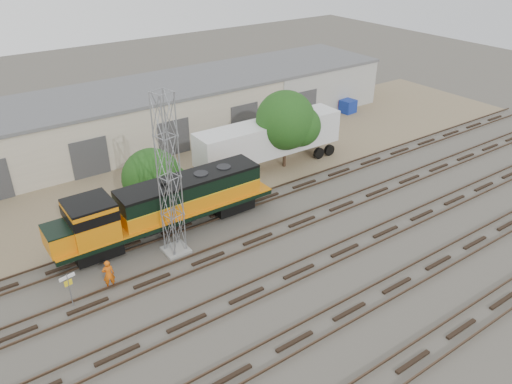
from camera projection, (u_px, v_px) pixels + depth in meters
ground at (271, 250)px, 33.73m from camera, size 140.00×140.00×0.00m
dirt_strip at (170, 170)px, 44.51m from camera, size 80.00×16.00×0.02m
tracks at (299, 271)px, 31.54m from camera, size 80.00×20.40×0.28m
warehouse at (132, 117)px, 49.00m from camera, size 58.40×10.40×5.30m
locomotive at (163, 206)px, 34.49m from camera, size 16.23×2.85×3.90m
signal_tower at (169, 180)px, 31.08m from camera, size 1.63×1.63×11.05m
sign_post at (69, 285)px, 28.07m from camera, size 0.92×0.20×2.25m
worker at (109, 274)px, 29.85m from camera, size 0.78×0.58×1.95m
semi_trailer at (273, 138)px, 44.14m from camera, size 14.04×3.03×4.31m
dumpster_blue at (348, 106)px, 57.72m from camera, size 1.76×1.68×1.50m
dumpster_red at (342, 104)px, 58.62m from camera, size 1.86×1.80×1.40m
tree_mid at (156, 179)px, 38.76m from camera, size 4.90×4.67×4.67m
tree_east at (289, 122)px, 43.28m from camera, size 5.45×5.19×7.01m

